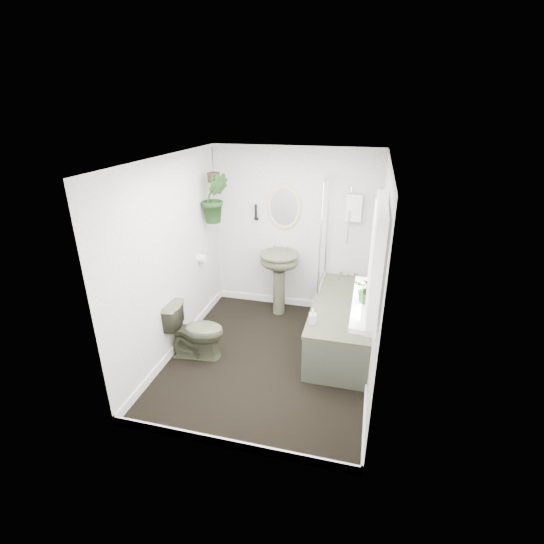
# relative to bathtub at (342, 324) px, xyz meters

# --- Properties ---
(floor) EXTENTS (2.30, 2.80, 0.02)m
(floor) POSITION_rel_bathtub_xyz_m (-0.80, -0.50, -0.30)
(floor) COLOR black
(floor) RESTS_ON ground
(ceiling) EXTENTS (2.30, 2.80, 0.02)m
(ceiling) POSITION_rel_bathtub_xyz_m (-0.80, -0.50, 2.02)
(ceiling) COLOR white
(ceiling) RESTS_ON ground
(wall_back) EXTENTS (2.30, 0.02, 2.30)m
(wall_back) POSITION_rel_bathtub_xyz_m (-0.80, 0.91, 0.86)
(wall_back) COLOR white
(wall_back) RESTS_ON ground
(wall_front) EXTENTS (2.30, 0.02, 2.30)m
(wall_front) POSITION_rel_bathtub_xyz_m (-0.80, -1.91, 0.86)
(wall_front) COLOR white
(wall_front) RESTS_ON ground
(wall_left) EXTENTS (0.02, 2.80, 2.30)m
(wall_left) POSITION_rel_bathtub_xyz_m (-1.96, -0.50, 0.86)
(wall_left) COLOR white
(wall_left) RESTS_ON ground
(wall_right) EXTENTS (0.02, 2.80, 2.30)m
(wall_right) POSITION_rel_bathtub_xyz_m (0.36, -0.50, 0.86)
(wall_right) COLOR white
(wall_right) RESTS_ON ground
(skirting) EXTENTS (2.30, 2.80, 0.10)m
(skirting) POSITION_rel_bathtub_xyz_m (-0.80, -0.50, -0.24)
(skirting) COLOR white
(skirting) RESTS_ON floor
(bathtub) EXTENTS (0.72, 1.72, 0.58)m
(bathtub) POSITION_rel_bathtub_xyz_m (0.00, 0.00, 0.00)
(bathtub) COLOR #474A34
(bathtub) RESTS_ON floor
(bath_screen) EXTENTS (0.04, 0.72, 1.40)m
(bath_screen) POSITION_rel_bathtub_xyz_m (-0.33, 0.49, 0.99)
(bath_screen) COLOR silver
(bath_screen) RESTS_ON bathtub
(shower_box) EXTENTS (0.20, 0.10, 0.35)m
(shower_box) POSITION_rel_bathtub_xyz_m (0.00, 0.84, 1.26)
(shower_box) COLOR white
(shower_box) RESTS_ON wall_back
(oval_mirror) EXTENTS (0.46, 0.03, 0.62)m
(oval_mirror) POSITION_rel_bathtub_xyz_m (-0.94, 0.87, 1.21)
(oval_mirror) COLOR beige
(oval_mirror) RESTS_ON wall_back
(wall_sconce) EXTENTS (0.04, 0.04, 0.22)m
(wall_sconce) POSITION_rel_bathtub_xyz_m (-1.34, 0.86, 1.11)
(wall_sconce) COLOR black
(wall_sconce) RESTS_ON wall_back
(toilet_roll_holder) EXTENTS (0.11, 0.11, 0.11)m
(toilet_roll_holder) POSITION_rel_bathtub_xyz_m (-1.90, 0.20, 0.61)
(toilet_roll_holder) COLOR white
(toilet_roll_holder) RESTS_ON wall_left
(window_recess) EXTENTS (0.08, 1.00, 0.90)m
(window_recess) POSITION_rel_bathtub_xyz_m (0.29, -1.20, 1.36)
(window_recess) COLOR white
(window_recess) RESTS_ON wall_right
(window_sill) EXTENTS (0.18, 1.00, 0.04)m
(window_sill) POSITION_rel_bathtub_xyz_m (0.22, -1.20, 0.94)
(window_sill) COLOR white
(window_sill) RESTS_ON wall_right
(window_blinds) EXTENTS (0.01, 0.86, 0.76)m
(window_blinds) POSITION_rel_bathtub_xyz_m (0.24, -1.20, 1.36)
(window_blinds) COLOR white
(window_blinds) RESTS_ON wall_right
(toilet) EXTENTS (0.70, 0.45, 0.68)m
(toilet) POSITION_rel_bathtub_xyz_m (-1.65, -0.65, 0.05)
(toilet) COLOR #474A34
(toilet) RESTS_ON floor
(pedestal_sink) EXTENTS (0.54, 0.47, 0.92)m
(pedestal_sink) POSITION_rel_bathtub_xyz_m (-0.94, 0.60, 0.17)
(pedestal_sink) COLOR #474A34
(pedestal_sink) RESTS_ON floor
(sill_plant) EXTENTS (0.26, 0.25, 0.23)m
(sill_plant) POSITION_rel_bathtub_xyz_m (0.25, -1.24, 1.08)
(sill_plant) COLOR black
(sill_plant) RESTS_ON window_sill
(hanging_plant) EXTENTS (0.45, 0.42, 0.65)m
(hanging_plant) POSITION_rel_bathtub_xyz_m (-1.77, 0.45, 1.37)
(hanging_plant) COLOR black
(hanging_plant) RESTS_ON ceiling
(soap_bottle) EXTENTS (0.09, 0.09, 0.17)m
(soap_bottle) POSITION_rel_bathtub_xyz_m (-0.29, -0.56, 0.38)
(soap_bottle) COLOR black
(soap_bottle) RESTS_ON bathtub
(hanging_pot) EXTENTS (0.16, 0.16, 0.12)m
(hanging_pot) POSITION_rel_bathtub_xyz_m (-1.77, 0.45, 1.64)
(hanging_pot) COLOR #322818
(hanging_pot) RESTS_ON ceiling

